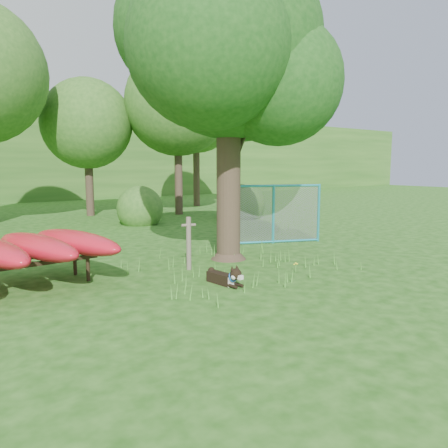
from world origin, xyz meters
TOP-DOWN VIEW (x-y plane):
  - ground at (0.00, 0.00)m, footprint 80.00×80.00m
  - oak_tree at (0.80, 1.89)m, footprint 5.49×4.93m
  - wooden_post at (-0.52, 1.53)m, footprint 0.32×0.14m
  - kayak_rack at (-3.91, 2.21)m, footprint 3.45×3.06m
  - husky_dog at (-0.63, 0.04)m, footprint 0.31×0.99m
  - fence_section at (3.23, 2.78)m, footprint 2.77×1.25m
  - wildflower_clump at (1.18, -0.08)m, footprint 0.10×0.09m
  - bg_tree_c at (1.50, 13.00)m, footprint 4.00×4.00m
  - bg_tree_d at (5.00, 11.00)m, footprint 4.80×4.80m
  - bg_tree_e at (8.00, 14.00)m, footprint 4.60×4.60m
  - shrub_right at (6.50, 8.00)m, footprint 1.80×1.80m
  - shrub_mid at (2.00, 9.00)m, footprint 1.80×1.80m

SIDE VIEW (x-z plane):
  - ground at x=0.00m, z-range 0.00..0.00m
  - shrub_right at x=6.50m, z-range -0.90..0.90m
  - shrub_mid at x=2.00m, z-range -0.90..0.90m
  - husky_dog at x=-0.63m, z-range -0.06..0.37m
  - wildflower_clump at x=1.18m, z-range 0.07..0.28m
  - wooden_post at x=-0.52m, z-range 0.03..1.21m
  - kayak_rack at x=-3.91m, z-range 0.26..1.25m
  - fence_section at x=3.23m, z-range -0.58..2.32m
  - bg_tree_c at x=1.50m, z-range 1.05..7.17m
  - oak_tree at x=0.80m, z-range 1.22..8.52m
  - bg_tree_d at x=5.00m, z-range 1.33..8.83m
  - bg_tree_e at x=8.00m, z-range 1.46..9.01m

